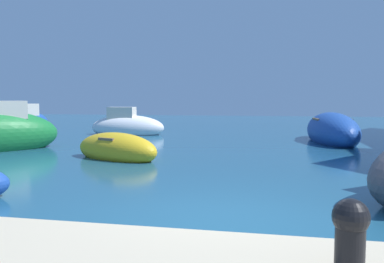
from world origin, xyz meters
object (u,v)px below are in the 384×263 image
(moored_boat_0, at_px, (332,131))
(mooring_bollard, at_px, (350,233))
(moored_boat_1, at_px, (127,126))
(moored_boat_6, at_px, (117,149))
(moored_boat_4, at_px, (27,123))

(moored_boat_0, relative_size, mooring_bollard, 8.94)
(moored_boat_0, height_order, mooring_bollard, moored_boat_0)
(moored_boat_0, distance_m, mooring_bollard, 15.69)
(moored_boat_1, bearing_deg, moored_boat_0, -13.19)
(moored_boat_6, bearing_deg, moored_boat_0, -115.62)
(moored_boat_1, relative_size, moored_boat_6, 1.19)
(mooring_bollard, bearing_deg, moored_boat_0, 82.33)
(moored_boat_4, height_order, moored_boat_6, moored_boat_4)
(moored_boat_4, height_order, mooring_bollard, moored_boat_4)
(moored_boat_1, relative_size, mooring_bollard, 6.39)
(mooring_bollard, bearing_deg, moored_boat_1, 115.97)
(moored_boat_0, height_order, moored_boat_6, moored_boat_0)
(moored_boat_0, bearing_deg, mooring_bollard, -13.41)
(moored_boat_1, distance_m, moored_boat_4, 6.47)
(moored_boat_4, relative_size, mooring_bollard, 6.59)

